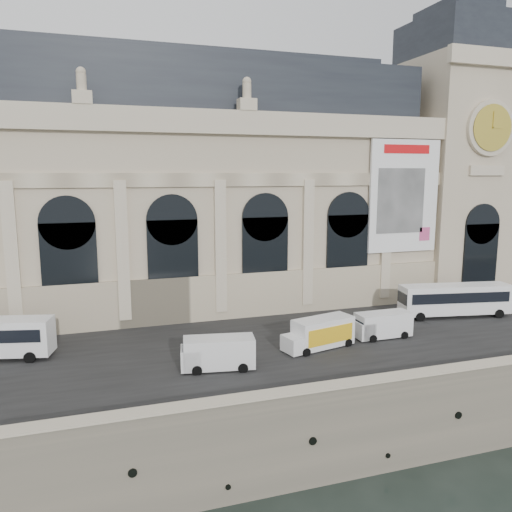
{
  "coord_description": "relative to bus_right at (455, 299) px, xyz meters",
  "views": [
    {
      "loc": [
        -11.35,
        -28.83,
        21.65
      ],
      "look_at": [
        5.01,
        22.0,
        12.79
      ],
      "focal_mm": 35.0,
      "sensor_mm": 36.0,
      "label": 1
    }
  ],
  "objects": [
    {
      "name": "box_truck",
      "position": [
        -18.45,
        -4.65,
        -0.63
      ],
      "size": [
        7.16,
        3.72,
        2.76
      ],
      "color": "white",
      "rests_on": "quay"
    },
    {
      "name": "street",
      "position": [
        -25.8,
        -1.18,
        -1.99
      ],
      "size": [
        160.0,
        24.0,
        0.06
      ],
      "primitive_type": "cube",
      "color": "#2D2D2D",
      "rests_on": "quay"
    },
    {
      "name": "museum",
      "position": [
        -31.78,
        15.68,
        11.71
      ],
      "size": [
        69.0,
        18.7,
        29.1
      ],
      "color": "beige",
      "rests_on": "quay"
    },
    {
      "name": "clock_pavilion",
      "position": [
        8.2,
        12.75,
        15.41
      ],
      "size": [
        13.0,
        14.72,
        36.7
      ],
      "color": "beige",
      "rests_on": "quay"
    },
    {
      "name": "ground",
      "position": [
        -25.8,
        -15.18,
        -8.02
      ],
      "size": [
        260.0,
        260.0,
        0.0
      ],
      "primitive_type": "plane",
      "color": "black",
      "rests_on": "ground"
    },
    {
      "name": "parapet",
      "position": [
        -25.8,
        -14.58,
        -1.4
      ],
      "size": [
        160.0,
        1.4,
        1.21
      ],
      "color": "gray",
      "rests_on": "quay"
    },
    {
      "name": "van_b",
      "position": [
        -28.6,
        -6.54,
        -0.67
      ],
      "size": [
        6.19,
        3.19,
        2.63
      ],
      "color": "white",
      "rests_on": "quay"
    },
    {
      "name": "van_c",
      "position": [
        -11.69,
        -3.8,
        -0.75
      ],
      "size": [
        5.56,
        2.34,
        2.47
      ],
      "color": "white",
      "rests_on": "quay"
    },
    {
      "name": "quay",
      "position": [
        -25.8,
        19.82,
        -5.02
      ],
      "size": [
        160.0,
        70.0,
        6.0
      ],
      "primitive_type": "cube",
      "color": "gray",
      "rests_on": "ground"
    },
    {
      "name": "bus_right",
      "position": [
        0.0,
        0.0,
        0.0
      ],
      "size": [
        12.45,
        4.61,
        3.6
      ],
      "color": "white",
      "rests_on": "quay"
    }
  ]
}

